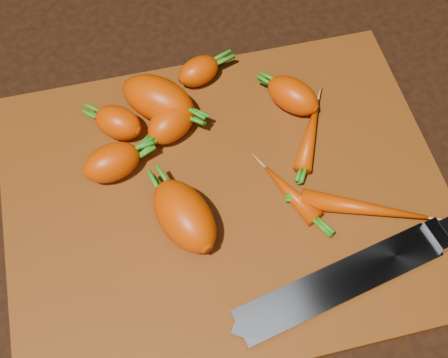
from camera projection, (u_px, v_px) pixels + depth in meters
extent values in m
cube|color=black|center=(226.00, 201.00, 0.72)|extent=(2.00, 2.00, 0.01)
cube|color=#77350A|center=(226.00, 197.00, 0.72)|extent=(0.50, 0.40, 0.01)
ellipsoid|color=#E03F00|center=(112.00, 163.00, 0.71)|extent=(0.08, 0.06, 0.04)
ellipsoid|color=#E03F00|center=(118.00, 123.00, 0.74)|extent=(0.07, 0.07, 0.04)
ellipsoid|color=#E03F00|center=(158.00, 99.00, 0.75)|extent=(0.10, 0.10, 0.05)
ellipsoid|color=#E03F00|center=(184.00, 216.00, 0.67)|extent=(0.08, 0.11, 0.06)
ellipsoid|color=#E03F00|center=(172.00, 122.00, 0.74)|extent=(0.08, 0.07, 0.04)
ellipsoid|color=#E03F00|center=(199.00, 71.00, 0.78)|extent=(0.06, 0.05, 0.04)
ellipsoid|color=#E03F00|center=(293.00, 95.00, 0.76)|extent=(0.08, 0.08, 0.04)
ellipsoid|color=#E03F00|center=(310.00, 134.00, 0.74)|extent=(0.07, 0.10, 0.02)
ellipsoid|color=#E03F00|center=(364.00, 208.00, 0.69)|extent=(0.14, 0.08, 0.02)
ellipsoid|color=#E03F00|center=(290.00, 193.00, 0.70)|extent=(0.06, 0.09, 0.02)
cube|color=gray|center=(239.00, 330.00, 0.62)|extent=(0.24, 0.09, 0.00)
cube|color=gray|center=(345.00, 280.00, 0.65)|extent=(0.02, 0.04, 0.02)
cube|color=black|center=(404.00, 252.00, 0.66)|extent=(0.13, 0.05, 0.02)
cylinder|color=#B2B2B7|center=(390.00, 256.00, 0.65)|extent=(0.01, 0.01, 0.00)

